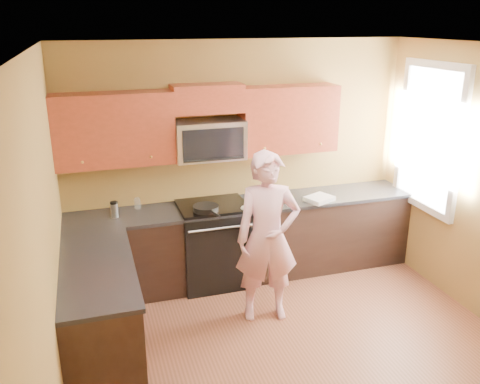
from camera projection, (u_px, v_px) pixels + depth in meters
name	position (u px, v px, depth m)	size (l,w,h in m)	color
floor	(305.00, 362.00, 4.50)	(4.00, 4.00, 0.00)	brown
ceiling	(320.00, 48.00, 3.63)	(4.00, 4.00, 0.00)	white
wall_back	(239.00, 160.00, 5.87)	(4.00, 4.00, 0.00)	olive
wall_left	(48.00, 254.00, 3.50)	(4.00, 4.00, 0.00)	olive
cabinet_back_run	(246.00, 241.00, 5.89)	(4.00, 0.60, 0.88)	black
cabinet_left_run	(101.00, 315.00, 4.42)	(0.60, 1.60, 0.88)	black
countertop_back	(247.00, 205.00, 5.74)	(4.00, 0.62, 0.04)	black
countertop_left	(97.00, 268.00, 4.28)	(0.62, 1.60, 0.04)	black
stove	(213.00, 244.00, 5.75)	(0.76, 0.65, 0.95)	black
microwave	(209.00, 158.00, 5.54)	(0.76, 0.40, 0.42)	silver
upper_cab_left	(117.00, 165.00, 5.30)	(1.22, 0.33, 0.75)	maroon
upper_cab_right	(287.00, 151.00, 5.84)	(1.12, 0.33, 0.75)	maroon
upper_cab_over_mw	(207.00, 98.00, 5.37)	(0.76, 0.33, 0.30)	maroon
window	(430.00, 138.00, 5.61)	(0.06, 1.06, 1.66)	white
woman	(268.00, 238.00, 4.95)	(0.63, 0.42, 1.73)	pink
frying_pan	(206.00, 211.00, 5.41)	(0.28, 0.48, 0.06)	black
butter_tub	(289.00, 202.00, 5.75)	(0.12, 0.12, 0.08)	yellow
toast_slice	(259.00, 206.00, 5.61)	(0.11, 0.11, 0.01)	#B27F47
napkin_a	(246.00, 208.00, 5.48)	(0.11, 0.12, 0.06)	silver
napkin_b	(273.00, 201.00, 5.70)	(0.12, 0.13, 0.07)	silver
dish_towel	(319.00, 199.00, 5.79)	(0.30, 0.24, 0.05)	white
travel_mug	(115.00, 217.00, 5.32)	(0.08, 0.08, 0.17)	silver
glass_a	(137.00, 203.00, 5.55)	(0.07, 0.07, 0.12)	silver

